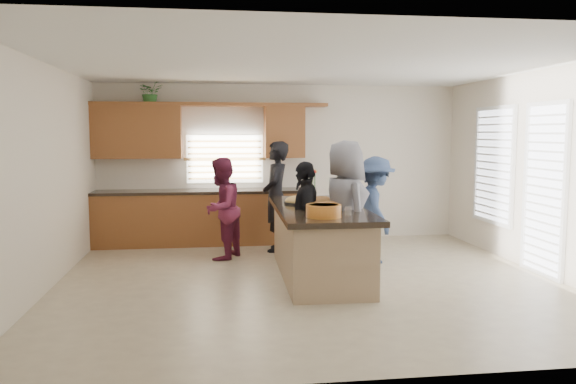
{
  "coord_description": "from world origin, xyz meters",
  "views": [
    {
      "loc": [
        -1.23,
        -7.11,
        1.93
      ],
      "look_at": [
        -0.23,
        0.29,
        1.15
      ],
      "focal_mm": 35.0,
      "sensor_mm": 36.0,
      "label": 1
    }
  ],
  "objects": [
    {
      "name": "floor",
      "position": [
        0.0,
        0.0,
        0.0
      ],
      "size": [
        6.5,
        6.5,
        0.0
      ],
      "primitive_type": "plane",
      "color": "beige",
      "rests_on": "ground"
    },
    {
      "name": "room_shell",
      "position": [
        0.0,
        0.0,
        1.9
      ],
      "size": [
        6.52,
        6.02,
        2.81
      ],
      "color": "silver",
      "rests_on": "ground"
    },
    {
      "name": "back_cabinetry",
      "position": [
        -1.47,
        2.73,
        0.91
      ],
      "size": [
        4.08,
        0.66,
        2.46
      ],
      "color": "brown",
      "rests_on": "ground"
    },
    {
      "name": "right_wall_glazing",
      "position": [
        3.22,
        -0.13,
        1.34
      ],
      "size": [
        0.06,
        4.0,
        2.25
      ],
      "color": "white",
      "rests_on": "ground"
    },
    {
      "name": "island",
      "position": [
        0.19,
        0.22,
        0.45
      ],
      "size": [
        1.22,
        2.73,
        0.95
      ],
      "rotation": [
        0.0,
        0.0,
        -0.02
      ],
      "color": "tan",
      "rests_on": "ground"
    },
    {
      "name": "platter_front",
      "position": [
        0.19,
        -0.1,
        0.98
      ],
      "size": [
        0.48,
        0.48,
        0.19
      ],
      "color": "black",
      "rests_on": "island"
    },
    {
      "name": "platter_mid",
      "position": [
        0.27,
        0.45,
        0.98
      ],
      "size": [
        0.44,
        0.44,
        0.18
      ],
      "color": "black",
      "rests_on": "island"
    },
    {
      "name": "platter_back",
      "position": [
        -0.04,
        0.62,
        0.98
      ],
      "size": [
        0.4,
        0.4,
        0.16
      ],
      "color": "black",
      "rests_on": "island"
    },
    {
      "name": "salad_bowl",
      "position": [
        0.06,
        -0.69,
        1.03
      ],
      "size": [
        0.42,
        0.42,
        0.15
      ],
      "color": "orange",
      "rests_on": "island"
    },
    {
      "name": "clear_cup",
      "position": [
        0.38,
        -0.63,
        1.01
      ],
      "size": [
        0.08,
        0.08,
        0.11
      ],
      "primitive_type": "cylinder",
      "color": "white",
      "rests_on": "island"
    },
    {
      "name": "plate_stack",
      "position": [
        0.24,
        0.95,
        0.98
      ],
      "size": [
        0.2,
        0.2,
        0.06
      ],
      "primitive_type": "cylinder",
      "color": "#A882BE",
      "rests_on": "island"
    },
    {
      "name": "flower_vase",
      "position": [
        0.28,
        1.25,
        1.18
      ],
      "size": [
        0.14,
        0.14,
        0.43
      ],
      "color": "silver",
      "rests_on": "island"
    },
    {
      "name": "potted_plant",
      "position": [
        -2.25,
        2.82,
        2.62
      ],
      "size": [
        0.49,
        0.46,
        0.44
      ],
      "primitive_type": "imported",
      "rotation": [
        0.0,
        0.0,
        0.33
      ],
      "color": "#33762F",
      "rests_on": "back_cabinetry"
    },
    {
      "name": "woman_left_back",
      "position": [
        -0.2,
        1.97,
        0.9
      ],
      "size": [
        0.56,
        0.73,
        1.8
      ],
      "primitive_type": "imported",
      "rotation": [
        0.0,
        0.0,
        -1.78
      ],
      "color": "black",
      "rests_on": "ground"
    },
    {
      "name": "woman_left_mid",
      "position": [
        -1.1,
        1.47,
        0.78
      ],
      "size": [
        0.88,
        0.95,
        1.57
      ],
      "primitive_type": "imported",
      "rotation": [
        0.0,
        0.0,
        -2.05
      ],
      "color": "maroon",
      "rests_on": "ground"
    },
    {
      "name": "woman_left_front",
      "position": [
        -0.02,
        0.08,
        0.79
      ],
      "size": [
        0.45,
        0.95,
        1.57
      ],
      "primitive_type": "imported",
      "rotation": [
        0.0,
        0.0,
        -1.64
      ],
      "color": "black",
      "rests_on": "ground"
    },
    {
      "name": "woman_right_back",
      "position": [
        1.19,
        0.97,
        0.8
      ],
      "size": [
        0.61,
        1.04,
        1.59
      ],
      "primitive_type": "imported",
      "rotation": [
        0.0,
        0.0,
        1.55
      ],
      "color": "navy",
      "rests_on": "ground"
    },
    {
      "name": "woman_right_front",
      "position": [
        0.5,
        0.06,
        0.92
      ],
      "size": [
        0.78,
        1.01,
        1.84
      ],
      "primitive_type": "imported",
      "rotation": [
        0.0,
        0.0,
        1.8
      ],
      "color": "slate",
      "rests_on": "ground"
    }
  ]
}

